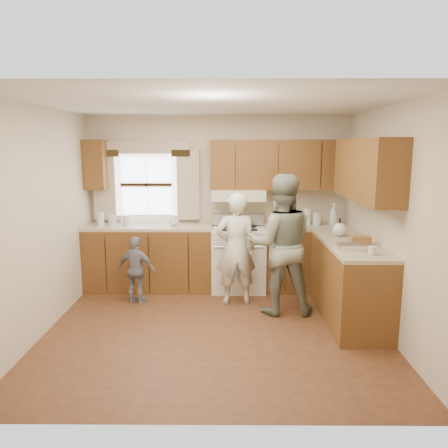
{
  "coord_description": "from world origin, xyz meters",
  "views": [
    {
      "loc": [
        0.14,
        -4.7,
        2.07
      ],
      "look_at": [
        0.1,
        0.4,
        1.15
      ],
      "focal_mm": 35.0,
      "sensor_mm": 36.0,
      "label": 1
    }
  ],
  "objects_px": {
    "woman_left": "(236,249)",
    "woman_right": "(281,245)",
    "stove": "(238,258)",
    "child": "(136,270)"
  },
  "relations": [
    {
      "from": "woman_left",
      "to": "woman_right",
      "type": "distance_m",
      "value": 0.64
    },
    {
      "from": "stove",
      "to": "woman_left",
      "type": "bearing_deg",
      "value": -94.86
    },
    {
      "from": "woman_left",
      "to": "child",
      "type": "height_order",
      "value": "woman_left"
    },
    {
      "from": "stove",
      "to": "child",
      "type": "bearing_deg",
      "value": -156.76
    },
    {
      "from": "stove",
      "to": "woman_right",
      "type": "bearing_deg",
      "value": -61.13
    },
    {
      "from": "woman_left",
      "to": "child",
      "type": "xyz_separation_m",
      "value": [
        -1.31,
        -0.0,
        -0.29
      ]
    },
    {
      "from": "stove",
      "to": "woman_left",
      "type": "relative_size",
      "value": 0.72
    },
    {
      "from": "woman_right",
      "to": "child",
      "type": "relative_size",
      "value": 1.93
    },
    {
      "from": "child",
      "to": "woman_left",
      "type": "bearing_deg",
      "value": -165.69
    },
    {
      "from": "woman_right",
      "to": "child",
      "type": "distance_m",
      "value": 1.93
    }
  ]
}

